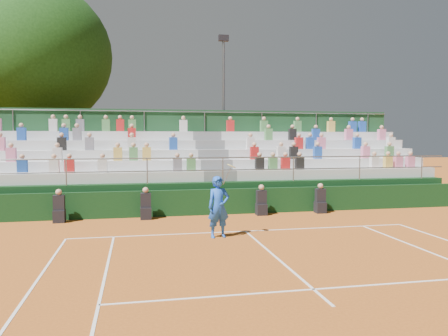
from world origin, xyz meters
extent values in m
plane|color=#B0591D|center=(0.00, 0.00, 0.00)|extent=(90.00, 90.00, 0.00)
cube|color=white|center=(0.00, 0.00, 0.01)|extent=(11.00, 0.06, 0.01)
cube|color=white|center=(0.00, -3.20, 0.01)|extent=(0.06, 6.40, 0.01)
cube|color=white|center=(0.00, -5.49, 0.01)|extent=(8.22, 0.06, 0.01)
cube|color=black|center=(0.00, 3.20, 0.50)|extent=(20.00, 0.15, 1.00)
cube|color=black|center=(-6.12, 2.75, 0.22)|extent=(0.40, 0.40, 0.44)
cube|color=black|center=(-6.12, 2.75, 0.70)|extent=(0.38, 0.25, 0.55)
sphere|color=tan|center=(-6.12, 2.75, 1.08)|extent=(0.22, 0.22, 0.22)
cube|color=black|center=(-3.09, 2.75, 0.22)|extent=(0.40, 0.40, 0.44)
cube|color=black|center=(-3.09, 2.75, 0.70)|extent=(0.38, 0.25, 0.55)
sphere|color=tan|center=(-3.09, 2.75, 1.08)|extent=(0.22, 0.22, 0.22)
cube|color=black|center=(1.33, 2.75, 0.22)|extent=(0.40, 0.40, 0.44)
cube|color=black|center=(1.33, 2.75, 0.70)|extent=(0.38, 0.25, 0.55)
sphere|color=tan|center=(1.33, 2.75, 1.08)|extent=(0.22, 0.22, 0.22)
cube|color=black|center=(3.77, 2.75, 0.22)|extent=(0.40, 0.40, 0.44)
cube|color=black|center=(3.77, 2.75, 0.70)|extent=(0.38, 0.25, 0.55)
sphere|color=tan|center=(3.77, 2.75, 1.08)|extent=(0.22, 0.22, 0.22)
cube|color=black|center=(0.00, 6.30, 0.60)|extent=(20.00, 5.20, 1.20)
cube|color=silver|center=(-5.35, 4.62, 1.41)|extent=(9.30, 0.85, 0.42)
cube|color=silver|center=(5.35, 4.62, 1.41)|extent=(9.30, 0.85, 0.42)
cube|color=slate|center=(0.00, 4.62, 1.41)|extent=(1.40, 0.85, 0.42)
cube|color=silver|center=(-5.35, 5.47, 1.83)|extent=(9.30, 0.85, 0.42)
cube|color=silver|center=(5.35, 5.47, 1.83)|extent=(9.30, 0.85, 0.42)
cube|color=slate|center=(0.00, 5.47, 1.83)|extent=(1.40, 0.85, 0.42)
cube|color=silver|center=(-5.35, 6.33, 2.25)|extent=(9.30, 0.85, 0.42)
cube|color=silver|center=(5.35, 6.33, 2.25)|extent=(9.30, 0.85, 0.42)
cube|color=slate|center=(0.00, 6.33, 2.25)|extent=(1.40, 0.85, 0.42)
cube|color=silver|center=(-5.35, 7.17, 2.67)|extent=(9.30, 0.85, 0.42)
cube|color=silver|center=(5.35, 7.17, 2.67)|extent=(9.30, 0.85, 0.42)
cube|color=slate|center=(0.00, 7.17, 2.67)|extent=(1.40, 0.85, 0.42)
cube|color=silver|center=(-5.35, 8.03, 3.09)|extent=(9.30, 0.85, 0.42)
cube|color=silver|center=(5.35, 8.03, 3.09)|extent=(9.30, 0.85, 0.42)
cube|color=slate|center=(0.00, 8.03, 3.09)|extent=(1.40, 0.85, 0.42)
cube|color=#194323|center=(0.00, 8.55, 2.20)|extent=(20.00, 0.12, 4.40)
cylinder|color=gray|center=(0.00, 3.75, 2.20)|extent=(20.00, 0.05, 0.05)
cylinder|color=gray|center=(0.00, 8.45, 4.30)|extent=(20.00, 0.05, 0.05)
cube|color=#1E4CB2|center=(-7.70, 4.47, 1.90)|extent=(0.36, 0.24, 0.56)
cube|color=silver|center=(-6.55, 4.47, 1.90)|extent=(0.36, 0.24, 0.56)
cube|color=red|center=(-5.98, 4.47, 1.90)|extent=(0.36, 0.24, 0.56)
cube|color=silver|center=(-4.73, 4.47, 1.90)|extent=(0.36, 0.24, 0.56)
cube|color=slate|center=(-1.76, 4.47, 1.90)|extent=(0.36, 0.24, 0.56)
cube|color=#4C8C4C|center=(-1.19, 4.47, 1.90)|extent=(0.36, 0.24, 0.56)
cube|color=pink|center=(-8.31, 5.32, 2.32)|extent=(0.36, 0.24, 0.56)
cube|color=silver|center=(-6.56, 5.32, 2.32)|extent=(0.36, 0.24, 0.56)
cube|color=gold|center=(-4.16, 5.32, 2.32)|extent=(0.36, 0.24, 0.56)
cube|color=#4C8C4C|center=(-3.52, 5.32, 2.32)|extent=(0.36, 0.24, 0.56)
cube|color=gold|center=(-2.98, 5.32, 2.32)|extent=(0.36, 0.24, 0.56)
cube|color=pink|center=(-8.93, 6.17, 2.74)|extent=(0.36, 0.24, 0.56)
cube|color=black|center=(-6.51, 6.17, 2.74)|extent=(0.36, 0.24, 0.56)
cube|color=slate|center=(-5.38, 6.17, 2.74)|extent=(0.36, 0.24, 0.56)
cube|color=silver|center=(-3.59, 6.17, 2.74)|extent=(0.36, 0.24, 0.56)
cube|color=#1E4CB2|center=(-1.78, 6.17, 2.74)|extent=(0.36, 0.24, 0.56)
cube|color=#1E4CB2|center=(-8.31, 7.02, 3.16)|extent=(0.36, 0.24, 0.56)
cube|color=#1E4CB2|center=(-6.54, 7.02, 3.16)|extent=(0.36, 0.24, 0.56)
cube|color=slate|center=(-5.99, 7.02, 3.16)|extent=(0.36, 0.24, 0.56)
cube|color=red|center=(-3.59, 7.02, 3.16)|extent=(0.36, 0.24, 0.56)
cube|color=silver|center=(-7.13, 7.88, 3.58)|extent=(0.36, 0.24, 0.56)
cube|color=#4C8C4C|center=(-6.57, 7.88, 3.58)|extent=(0.36, 0.24, 0.56)
cube|color=slate|center=(-5.95, 7.88, 3.58)|extent=(0.36, 0.24, 0.56)
cube|color=#4C8C4C|center=(-4.79, 7.88, 3.58)|extent=(0.36, 0.24, 0.56)
cube|color=red|center=(-4.13, 7.88, 3.58)|extent=(0.36, 0.24, 0.56)
cube|color=#4C8C4C|center=(-3.58, 7.88, 3.58)|extent=(0.36, 0.24, 0.56)
cube|color=silver|center=(-1.14, 7.88, 3.58)|extent=(0.36, 0.24, 0.56)
cube|color=black|center=(1.74, 4.47, 1.90)|extent=(0.36, 0.24, 0.56)
cube|color=#4C8C4C|center=(2.33, 4.47, 1.90)|extent=(0.36, 0.24, 0.56)
cube|color=red|center=(2.90, 4.47, 1.90)|extent=(0.36, 0.24, 0.56)
cube|color=black|center=(3.55, 4.47, 1.90)|extent=(0.36, 0.24, 0.56)
cube|color=silver|center=(7.11, 4.47, 1.90)|extent=(0.36, 0.24, 0.56)
cube|color=gold|center=(7.79, 4.47, 1.90)|extent=(0.36, 0.24, 0.56)
cube|color=pink|center=(8.30, 4.47, 1.90)|extent=(0.36, 0.24, 0.56)
cube|color=pink|center=(8.91, 4.47, 1.90)|extent=(0.36, 0.24, 0.56)
cube|color=red|center=(1.75, 5.32, 2.32)|extent=(0.36, 0.24, 0.56)
cube|color=silver|center=(2.99, 5.32, 2.32)|extent=(0.36, 0.24, 0.56)
cube|color=black|center=(3.59, 5.32, 2.32)|extent=(0.36, 0.24, 0.56)
cube|color=#1E4CB2|center=(4.74, 5.32, 2.32)|extent=(0.36, 0.24, 0.56)
cube|color=pink|center=(7.14, 5.32, 2.32)|extent=(0.36, 0.24, 0.56)
cube|color=#4C8C4C|center=(8.38, 5.32, 2.32)|extent=(0.36, 0.24, 0.56)
cube|color=silver|center=(1.79, 6.17, 2.74)|extent=(0.36, 0.24, 0.56)
cube|color=red|center=(4.16, 6.17, 2.74)|extent=(0.36, 0.24, 0.56)
cube|color=#1E4CB2|center=(4.72, 6.17, 2.74)|extent=(0.36, 0.24, 0.56)
cube|color=pink|center=(5.30, 6.17, 2.74)|extent=(0.36, 0.24, 0.56)
cube|color=#1E4CB2|center=(7.16, 6.17, 2.74)|extent=(0.36, 0.24, 0.56)
cube|color=silver|center=(8.98, 6.17, 2.74)|extent=(0.36, 0.24, 0.56)
cube|color=#4C8C4C|center=(2.92, 7.02, 3.16)|extent=(0.36, 0.24, 0.56)
cube|color=black|center=(4.15, 7.02, 3.16)|extent=(0.36, 0.24, 0.56)
cube|color=#1E4CB2|center=(5.37, 7.02, 3.16)|extent=(0.36, 0.24, 0.56)
cube|color=pink|center=(7.15, 7.02, 3.16)|extent=(0.36, 0.24, 0.56)
cube|color=pink|center=(8.98, 7.02, 3.16)|extent=(0.36, 0.24, 0.56)
cube|color=red|center=(1.20, 7.88, 3.58)|extent=(0.36, 0.24, 0.56)
cube|color=#4C8C4C|center=(2.94, 7.88, 3.58)|extent=(0.36, 0.24, 0.56)
cube|color=#4C8C4C|center=(4.73, 7.88, 3.58)|extent=(0.36, 0.24, 0.56)
cube|color=gold|center=(6.58, 7.88, 3.58)|extent=(0.36, 0.24, 0.56)
cube|color=#1E4CB2|center=(7.79, 7.88, 3.58)|extent=(0.36, 0.24, 0.56)
cube|color=#1E4CB2|center=(8.34, 7.88, 3.58)|extent=(0.36, 0.24, 0.56)
imported|color=blue|center=(-1.00, -0.65, 0.93)|extent=(0.74, 0.54, 1.85)
cylinder|color=gray|center=(-0.75, -0.65, 1.85)|extent=(0.26, 0.03, 0.51)
cylinder|color=#E5D866|center=(-0.60, -0.65, 2.15)|extent=(0.26, 0.28, 0.14)
cylinder|color=#382014|center=(-8.70, 13.21, 2.22)|extent=(0.50, 0.50, 4.45)
sphere|color=#12340E|center=(-8.70, 13.21, 7.65)|extent=(8.01, 8.01, 8.01)
cylinder|color=gray|center=(1.68, 12.01, 4.32)|extent=(0.16, 0.16, 8.63)
cube|color=black|center=(1.68, 12.01, 8.81)|extent=(0.60, 0.25, 0.35)
camera|label=1|loc=(-3.41, -13.42, 3.01)|focal=35.00mm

